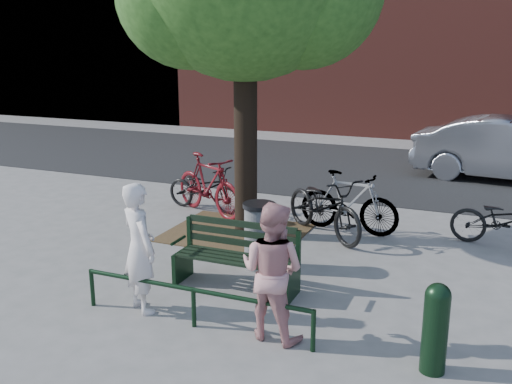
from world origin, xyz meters
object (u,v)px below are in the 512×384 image
at_px(person_right, 272,271).
at_px(bicycle_c, 324,206).
at_px(bollard, 436,325).
at_px(person_left, 139,248).
at_px(litter_bin, 259,235).
at_px(park_bench, 238,255).

distance_m(person_right, bicycle_c, 3.77).
bearing_deg(bollard, bicycle_c, 120.95).
relative_size(person_left, litter_bin, 1.65).
height_order(park_bench, person_left, person_left).
relative_size(park_bench, bicycle_c, 0.83).
relative_size(bollard, litter_bin, 0.97).
height_order(person_left, bollard, person_left).
bearing_deg(person_right, person_left, 7.47).
height_order(person_right, bollard, person_right).
height_order(park_bench, litter_bin, litter_bin).
bearing_deg(park_bench, bollard, -23.09).
bearing_deg(park_bench, person_left, -126.69).
bearing_deg(litter_bin, bicycle_c, 74.78).
bearing_deg(person_right, bicycle_c, -75.67).
bearing_deg(bollard, park_bench, 156.91).
bearing_deg(person_left, bollard, -149.67).
bearing_deg(person_right, bollard, -174.16).
bearing_deg(bicycle_c, person_left, -161.66).
xyz_separation_m(person_right, bicycle_c, (-0.45, 3.73, -0.26)).
bearing_deg(bollard, litter_bin, 144.63).
xyz_separation_m(bollard, bicycle_c, (-2.27, 3.78, 0.02)).
relative_size(bollard, bicycle_c, 0.47).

